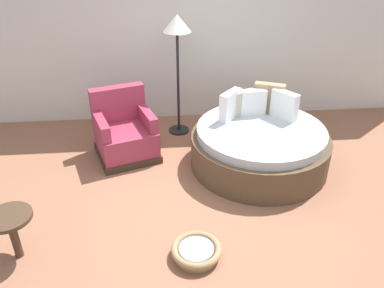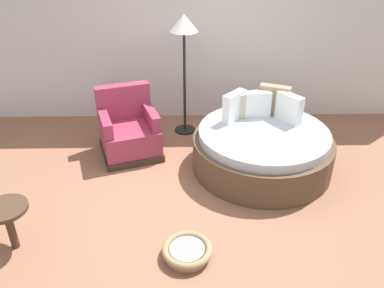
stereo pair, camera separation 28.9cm
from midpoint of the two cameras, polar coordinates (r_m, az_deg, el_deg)
ground_plane at (r=4.76m, az=2.55°, el=-8.33°), size 8.00×8.00×0.02m
back_wall at (r=6.30m, az=1.53°, el=17.19°), size 8.00×0.12×3.08m
round_daybed at (r=5.30m, az=11.78°, el=-0.53°), size 1.85×1.85×0.99m
red_armchair at (r=5.57m, az=-7.80°, el=1.81°), size 1.01×1.01×0.94m
pet_basket at (r=4.02m, az=1.41°, el=-15.49°), size 0.51×0.51×0.13m
side_table at (r=4.23m, az=-23.80°, el=-9.50°), size 0.44×0.44×0.52m
floor_lamp at (r=5.69m, az=0.33°, el=15.71°), size 0.40×0.40×1.82m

